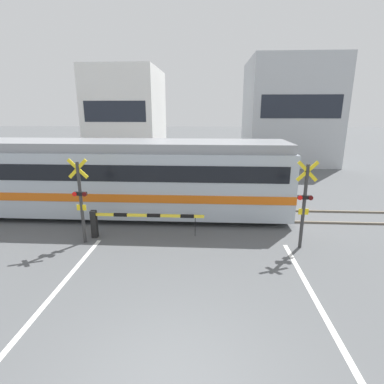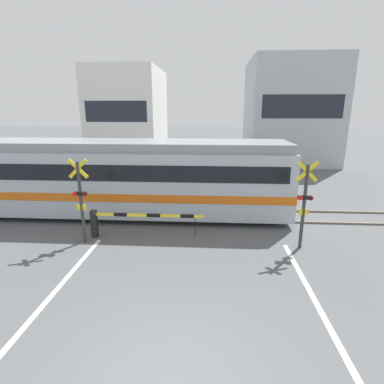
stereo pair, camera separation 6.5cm
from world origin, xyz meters
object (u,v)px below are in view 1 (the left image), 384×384
(commuter_train, at_px, (98,176))
(crossing_signal_right, at_px, (304,201))
(crossing_barrier_near, at_px, (124,219))
(pedestrian, at_px, (196,167))
(crossing_signal_left, at_px, (81,198))
(crossing_barrier_far, at_px, (242,184))

(commuter_train, distance_m, crossing_signal_right, 8.51)
(crossing_barrier_near, bearing_deg, pedestrian, 77.03)
(crossing_signal_left, distance_m, crossing_signal_right, 7.44)
(pedestrian, bearing_deg, crossing_barrier_far, -54.98)
(crossing_signal_left, relative_size, crossing_signal_right, 1.00)
(crossing_barrier_far, xyz_separation_m, pedestrian, (-2.62, 3.74, 0.18))
(crossing_barrier_far, relative_size, crossing_signal_left, 1.38)
(crossing_barrier_far, relative_size, crossing_signal_right, 1.38)
(commuter_train, xyz_separation_m, crossing_signal_right, (7.95, -3.03, -0.10))
(crossing_barrier_near, xyz_separation_m, crossing_signal_left, (-1.32, -0.44, 0.93))
(commuter_train, bearing_deg, crossing_signal_left, -80.38)
(commuter_train, height_order, crossing_signal_right, commuter_train)
(commuter_train, relative_size, pedestrian, 10.51)
(crossing_barrier_near, xyz_separation_m, pedestrian, (2.17, 9.43, 0.18))
(commuter_train, distance_m, crossing_barrier_near, 3.33)
(crossing_signal_left, bearing_deg, crossing_signal_right, 0.00)
(crossing_signal_right, bearing_deg, crossing_barrier_near, 175.85)
(crossing_signal_left, xyz_separation_m, pedestrian, (3.49, 9.87, -0.75))
(commuter_train, relative_size, crossing_signal_right, 5.52)
(crossing_barrier_far, height_order, crossing_signal_left, crossing_signal_left)
(crossing_signal_right, bearing_deg, pedestrian, 111.78)
(commuter_train, relative_size, crossing_barrier_far, 4.01)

